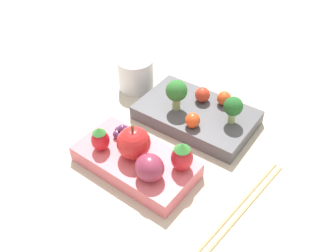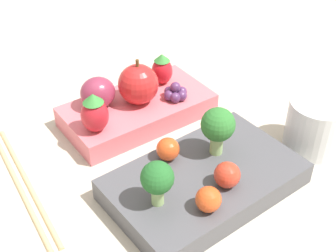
{
  "view_description": "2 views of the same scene",
  "coord_description": "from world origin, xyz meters",
  "px_view_note": "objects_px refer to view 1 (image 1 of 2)",
  "views": [
    {
      "loc": [
        0.3,
        -0.32,
        0.44
      ],
      "look_at": [
        -0.01,
        0.01,
        0.04
      ],
      "focal_mm": 40.0,
      "sensor_mm": 36.0,
      "label": 1
    },
    {
      "loc": [
        0.19,
        0.38,
        0.36
      ],
      "look_at": [
        -0.01,
        0.01,
        0.04
      ],
      "focal_mm": 50.0,
      "sensor_mm": 36.0,
      "label": 2
    }
  ],
  "objects_px": {
    "bento_box_savoury": "(196,115)",
    "drinking_cup": "(136,74)",
    "bento_box_fruit": "(136,162)",
    "chopsticks_pair": "(242,207)",
    "broccoli_floret_0": "(177,92)",
    "cherry_tomato_2": "(224,98)",
    "cherry_tomato_1": "(202,95)",
    "plum": "(150,168)",
    "broccoli_floret_1": "(233,107)",
    "cherry_tomato_0": "(193,120)",
    "strawberry_0": "(182,157)",
    "strawberry_1": "(100,139)",
    "grape_cluster": "(123,132)",
    "apple": "(134,143)"
  },
  "relations": [
    {
      "from": "cherry_tomato_2",
      "to": "plum",
      "type": "bearing_deg",
      "value": -82.21
    },
    {
      "from": "cherry_tomato_0",
      "to": "chopsticks_pair",
      "type": "bearing_deg",
      "value": -22.7
    },
    {
      "from": "cherry_tomato_2",
      "to": "drinking_cup",
      "type": "height_order",
      "value": "drinking_cup"
    },
    {
      "from": "broccoli_floret_0",
      "to": "apple",
      "type": "relative_size",
      "value": 0.95
    },
    {
      "from": "broccoli_floret_1",
      "to": "cherry_tomato_2",
      "type": "xyz_separation_m",
      "value": [
        -0.04,
        0.03,
        -0.02
      ]
    },
    {
      "from": "cherry_tomato_0",
      "to": "strawberry_0",
      "type": "xyz_separation_m",
      "value": [
        0.05,
        -0.08,
        0.01
      ]
    },
    {
      "from": "broccoli_floret_1",
      "to": "strawberry_0",
      "type": "relative_size",
      "value": 1.0
    },
    {
      "from": "bento_box_fruit",
      "to": "drinking_cup",
      "type": "relative_size",
      "value": 2.87
    },
    {
      "from": "bento_box_fruit",
      "to": "broccoli_floret_0",
      "type": "height_order",
      "value": "broccoli_floret_0"
    },
    {
      "from": "broccoli_floret_1",
      "to": "chopsticks_pair",
      "type": "distance_m",
      "value": 0.17
    },
    {
      "from": "broccoli_floret_1",
      "to": "drinking_cup",
      "type": "height_order",
      "value": "broccoli_floret_1"
    },
    {
      "from": "bento_box_fruit",
      "to": "cherry_tomato_2",
      "type": "xyz_separation_m",
      "value": [
        0.02,
        0.2,
        0.02
      ]
    },
    {
      "from": "cherry_tomato_1",
      "to": "grape_cluster",
      "type": "distance_m",
      "value": 0.16
    },
    {
      "from": "chopsticks_pair",
      "to": "strawberry_0",
      "type": "bearing_deg",
      "value": -167.64
    },
    {
      "from": "cherry_tomato_0",
      "to": "chopsticks_pair",
      "type": "distance_m",
      "value": 0.16
    },
    {
      "from": "plum",
      "to": "strawberry_0",
      "type": "bearing_deg",
      "value": 64.71
    },
    {
      "from": "bento_box_savoury",
      "to": "plum",
      "type": "height_order",
      "value": "plum"
    },
    {
      "from": "broccoli_floret_0",
      "to": "apple",
      "type": "distance_m",
      "value": 0.13
    },
    {
      "from": "broccoli_floret_1",
      "to": "bento_box_fruit",
      "type": "bearing_deg",
      "value": -108.68
    },
    {
      "from": "cherry_tomato_0",
      "to": "strawberry_1",
      "type": "relative_size",
      "value": 0.59
    },
    {
      "from": "bento_box_fruit",
      "to": "apple",
      "type": "distance_m",
      "value": 0.04
    },
    {
      "from": "grape_cluster",
      "to": "bento_box_savoury",
      "type": "bearing_deg",
      "value": 73.87
    },
    {
      "from": "cherry_tomato_2",
      "to": "bento_box_fruit",
      "type": "bearing_deg",
      "value": -95.15
    },
    {
      "from": "plum",
      "to": "drinking_cup",
      "type": "height_order",
      "value": "plum"
    },
    {
      "from": "bento_box_savoury",
      "to": "strawberry_1",
      "type": "bearing_deg",
      "value": -103.25
    },
    {
      "from": "bento_box_savoury",
      "to": "drinking_cup",
      "type": "height_order",
      "value": "drinking_cup"
    },
    {
      "from": "broccoli_floret_0",
      "to": "broccoli_floret_1",
      "type": "relative_size",
      "value": 1.15
    },
    {
      "from": "bento_box_fruit",
      "to": "cherry_tomato_1",
      "type": "relative_size",
      "value": 7.33
    },
    {
      "from": "broccoli_floret_0",
      "to": "chopsticks_pair",
      "type": "distance_m",
      "value": 0.22
    },
    {
      "from": "plum",
      "to": "cherry_tomato_1",
      "type": "bearing_deg",
      "value": 108.18
    },
    {
      "from": "bento_box_savoury",
      "to": "strawberry_0",
      "type": "xyz_separation_m",
      "value": [
        0.07,
        -0.12,
        0.04
      ]
    },
    {
      "from": "bento_box_savoury",
      "to": "broccoli_floret_0",
      "type": "height_order",
      "value": "broccoli_floret_0"
    },
    {
      "from": "bento_box_fruit",
      "to": "bento_box_savoury",
      "type": "bearing_deg",
      "value": 92.61
    },
    {
      "from": "strawberry_0",
      "to": "grape_cluster",
      "type": "distance_m",
      "value": 0.12
    },
    {
      "from": "cherry_tomato_0",
      "to": "strawberry_0",
      "type": "bearing_deg",
      "value": -58.35
    },
    {
      "from": "broccoli_floret_0",
      "to": "cherry_tomato_2",
      "type": "height_order",
      "value": "broccoli_floret_0"
    },
    {
      "from": "cherry_tomato_1",
      "to": "grape_cluster",
      "type": "bearing_deg",
      "value": -100.52
    },
    {
      "from": "cherry_tomato_1",
      "to": "grape_cluster",
      "type": "height_order",
      "value": "cherry_tomato_1"
    },
    {
      "from": "broccoli_floret_0",
      "to": "broccoli_floret_1",
      "type": "distance_m",
      "value": 0.1
    },
    {
      "from": "bento_box_savoury",
      "to": "cherry_tomato_1",
      "type": "distance_m",
      "value": 0.04
    },
    {
      "from": "bento_box_fruit",
      "to": "chopsticks_pair",
      "type": "xyz_separation_m",
      "value": [
        0.16,
        0.05,
        -0.01
      ]
    },
    {
      "from": "grape_cluster",
      "to": "cherry_tomato_0",
      "type": "bearing_deg",
      "value": 57.15
    },
    {
      "from": "chopsticks_pair",
      "to": "cherry_tomato_0",
      "type": "bearing_deg",
      "value": 157.3
    },
    {
      "from": "bento_box_savoury",
      "to": "grape_cluster",
      "type": "relative_size",
      "value": 6.83
    },
    {
      "from": "strawberry_1",
      "to": "cherry_tomato_0",
      "type": "bearing_deg",
      "value": 64.82
    },
    {
      "from": "plum",
      "to": "broccoli_floret_1",
      "type": "bearing_deg",
      "value": 86.84
    },
    {
      "from": "plum",
      "to": "drinking_cup",
      "type": "xyz_separation_m",
      "value": [
        -0.21,
        0.16,
        -0.02
      ]
    },
    {
      "from": "broccoli_floret_1",
      "to": "apple",
      "type": "relative_size",
      "value": 0.83
    },
    {
      "from": "broccoli_floret_1",
      "to": "cherry_tomato_1",
      "type": "distance_m",
      "value": 0.08
    },
    {
      "from": "broccoli_floret_1",
      "to": "apple",
      "type": "distance_m",
      "value": 0.18
    }
  ]
}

